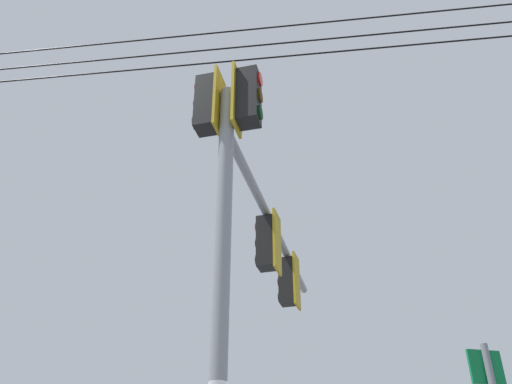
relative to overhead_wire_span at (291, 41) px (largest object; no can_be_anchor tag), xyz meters
name	(u,v)px	position (x,y,z in m)	size (l,w,h in m)	color
signal_mast_assembly	(251,229)	(-0.52, -1.40, -2.41)	(5.45, 3.71, 6.81)	gray
overhead_wire_span	(291,41)	(0.00, 0.00, 0.00)	(12.47, 15.92, 1.16)	black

